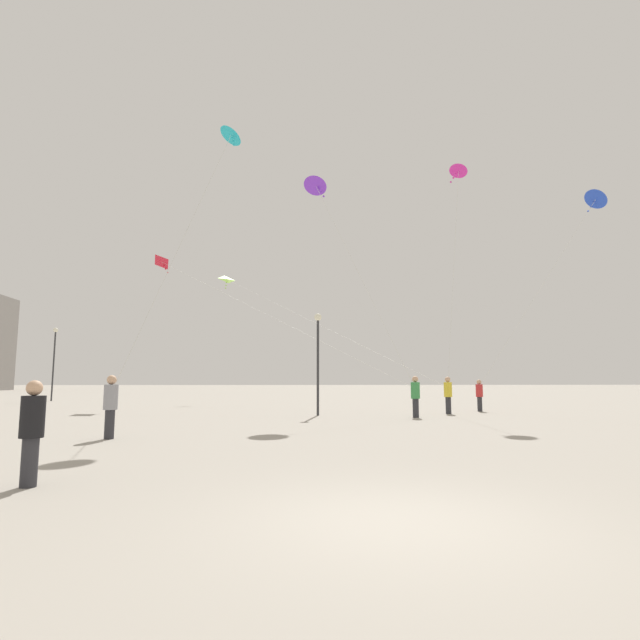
# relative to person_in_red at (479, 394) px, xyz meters

# --- Properties ---
(ground_plane) EXTENTS (300.00, 300.00, 0.00)m
(ground_plane) POSITION_rel_person_in_red_xyz_m (-8.63, -20.37, -0.93)
(ground_plane) COLOR #9E9689
(person_in_red) EXTENTS (0.37, 0.37, 1.70)m
(person_in_red) POSITION_rel_person_in_red_xyz_m (0.00, 0.00, 0.00)
(person_in_red) COLOR #2D2D33
(person_in_red) RESTS_ON ground_plane
(person_in_grey) EXTENTS (0.40, 0.40, 1.83)m
(person_in_grey) POSITION_rel_person_in_red_xyz_m (-15.21, -11.69, 0.07)
(person_in_grey) COLOR #2D2D33
(person_in_grey) RESTS_ON ground_plane
(person_in_black) EXTENTS (0.37, 0.37, 1.69)m
(person_in_black) POSITION_rel_person_in_red_xyz_m (-14.09, -18.16, -0.00)
(person_in_black) COLOR #2D2D33
(person_in_black) RESTS_ON ground_plane
(person_in_yellow) EXTENTS (0.40, 0.40, 1.84)m
(person_in_yellow) POSITION_rel_person_in_red_xyz_m (-2.27, -1.85, 0.08)
(person_in_yellow) COLOR #2D2D33
(person_in_yellow) RESTS_ON ground_plane
(person_in_green) EXTENTS (0.40, 0.40, 1.85)m
(person_in_green) POSITION_rel_person_in_red_xyz_m (-4.46, -4.12, 0.09)
(person_in_green) COLOR #2D2D33
(person_in_green) RESTS_ON ground_plane
(kite_cyan_diamond) EXTENTS (3.22, 5.91, 11.03)m
(kite_cyan_diamond) POSITION_rel_person_in_red_xyz_m (-12.67, -6.51, 10.93)
(kite_cyan_diamond) COLOR #1EB2C6
(kite_magenta_diamond) EXTENTS (1.60, 1.29, 11.69)m
(kite_magenta_diamond) POSITION_rel_person_in_red_xyz_m (-1.35, -1.78, 11.61)
(kite_magenta_diamond) COLOR #D12899
(kite_violet_diamond) EXTENTS (5.23, 2.70, 10.69)m
(kite_violet_diamond) POSITION_rel_person_in_red_xyz_m (-8.88, -2.19, 10.58)
(kite_violet_diamond) COLOR purple
(kite_cobalt_diamond) EXTENTS (6.68, 2.56, 10.46)m
(kite_cobalt_diamond) POSITION_rel_person_in_red_xyz_m (6.00, -1.82, 10.26)
(kite_cobalt_diamond) COLOR blue
(kite_crimson_delta) EXTENTS (14.90, 10.57, 8.37)m
(kite_crimson_delta) POSITION_rel_person_in_red_xyz_m (-18.22, 5.41, 8.15)
(kite_crimson_delta) COLOR red
(kite_lime_delta) EXTENTS (13.83, 15.45, 8.70)m
(kite_lime_delta) POSITION_rel_person_in_red_xyz_m (-14.85, 12.34, 8.36)
(kite_lime_delta) COLOR #8CD12D
(lamppost_east) EXTENTS (0.36, 0.36, 4.89)m
(lamppost_east) POSITION_rel_person_in_red_xyz_m (-8.81, -2.60, 2.36)
(lamppost_east) COLOR #2D2D30
(lamppost_east) RESTS_ON ground_plane
(lamppost_west) EXTENTS (0.36, 0.36, 5.84)m
(lamppost_west) POSITION_rel_person_in_red_xyz_m (-29.23, 14.22, 2.90)
(lamppost_west) COLOR #2D2D30
(lamppost_west) RESTS_ON ground_plane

